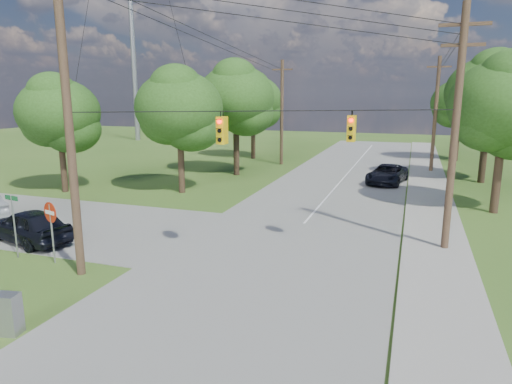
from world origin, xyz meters
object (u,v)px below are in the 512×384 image
at_px(pole_ne, 455,127).
at_px(do_not_enter_sign, 51,219).
at_px(pole_north_e, 435,114).
at_px(pole_north_w, 282,112).
at_px(pole_sw, 68,112).
at_px(control_cabinet, 8,314).
at_px(car_main_north, 387,174).
at_px(car_cross_dark, 29,226).

height_order(pole_ne, do_not_enter_sign, pole_ne).
xyz_separation_m(pole_north_e, pole_north_w, (-13.90, 0.00, 0.00)).
bearing_deg(pole_sw, control_cabinet, -75.96).
height_order(car_main_north, do_not_enter_sign, do_not_enter_sign).
height_order(pole_north_e, control_cabinet, pole_north_e).
relative_size(car_cross_dark, control_cabinet, 3.85).
height_order(pole_sw, pole_north_e, pole_sw).
xyz_separation_m(pole_ne, car_main_north, (-3.40, 15.10, -4.71)).
relative_size(pole_sw, car_main_north, 2.30).
relative_size(pole_ne, pole_north_w, 1.05).
distance_m(pole_ne, pole_north_w, 26.03).
bearing_deg(do_not_enter_sign, car_cross_dark, 167.21).
distance_m(car_main_north, do_not_enter_sign, 25.14).
distance_m(pole_north_w, car_cross_dark, 27.98).
relative_size(pole_ne, car_main_north, 2.01).
bearing_deg(pole_ne, pole_north_e, 90.00).
relative_size(pole_ne, car_cross_dark, 2.21).
bearing_deg(car_main_north, pole_ne, -67.86).
bearing_deg(pole_ne, control_cabinet, -135.94).
bearing_deg(control_cabinet, pole_north_e, 58.70).
distance_m(car_cross_dark, do_not_enter_sign, 3.57).
distance_m(car_cross_dark, car_main_north, 25.26).
distance_m(pole_north_e, pole_north_w, 13.90).
relative_size(pole_ne, do_not_enter_sign, 4.05).
bearing_deg(pole_north_e, pole_sw, -114.52).
relative_size(pole_ne, pole_north_e, 1.05).
relative_size(pole_north_e, car_cross_dark, 2.11).
height_order(pole_ne, car_main_north, pole_ne).
bearing_deg(pole_north_e, car_main_north, -116.23).
bearing_deg(car_main_north, pole_sw, -104.54).
xyz_separation_m(pole_sw, do_not_enter_sign, (-1.83, 0.60, -4.36)).
xyz_separation_m(control_cabinet, do_not_enter_sign, (-2.93, 5.00, 1.26)).
xyz_separation_m(pole_north_e, control_cabinet, (-12.40, -34.00, -4.51)).
height_order(pole_ne, car_cross_dark, pole_ne).
relative_size(pole_north_w, car_main_north, 1.92).
height_order(control_cabinet, do_not_enter_sign, do_not_enter_sign).
bearing_deg(control_cabinet, car_main_north, 60.36).
relative_size(pole_north_e, car_main_north, 1.92).
xyz_separation_m(pole_ne, pole_north_w, (-13.90, 22.00, -0.34)).
xyz_separation_m(pole_north_e, do_not_enter_sign, (-15.33, -29.00, -3.26)).
height_order(pole_ne, pole_north_w, pole_ne).
relative_size(car_cross_dark, do_not_enter_sign, 1.83).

